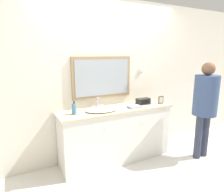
# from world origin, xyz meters

# --- Properties ---
(ground_plane) EXTENTS (14.00, 14.00, 0.00)m
(ground_plane) POSITION_xyz_m (0.00, 0.00, 0.00)
(ground_plane) COLOR silver
(wall_back) EXTENTS (8.00, 0.18, 2.55)m
(wall_back) POSITION_xyz_m (-0.00, 0.57, 1.28)
(wall_back) COLOR silver
(wall_back) RESTS_ON ground_plane
(vanity_counter) EXTENTS (1.84, 0.52, 0.87)m
(vanity_counter) POSITION_xyz_m (0.00, 0.28, 0.44)
(vanity_counter) COLOR silver
(vanity_counter) RESTS_ON ground_plane
(sink_basin) EXTENTS (0.51, 0.39, 0.18)m
(sink_basin) POSITION_xyz_m (-0.25, 0.26, 0.89)
(sink_basin) COLOR silver
(sink_basin) RESTS_ON vanity_counter
(soap_bottle) EXTENTS (0.07, 0.07, 0.19)m
(soap_bottle) POSITION_xyz_m (-0.68, 0.27, 0.95)
(soap_bottle) COLOR teal
(soap_bottle) RESTS_ON vanity_counter
(appliance_box) EXTENTS (0.23, 0.11, 0.10)m
(appliance_box) POSITION_xyz_m (0.52, 0.29, 0.92)
(appliance_box) COLOR black
(appliance_box) RESTS_ON vanity_counter
(picture_frame) EXTENTS (0.10, 0.01, 0.13)m
(picture_frame) POSITION_xyz_m (0.80, 0.18, 0.94)
(picture_frame) COLOR brown
(picture_frame) RESTS_ON vanity_counter
(hand_towel_near_sink) EXTENTS (0.19, 0.12, 0.03)m
(hand_towel_near_sink) POSITION_xyz_m (0.26, 0.18, 0.89)
(hand_towel_near_sink) COLOR #A8B7C6
(hand_towel_near_sink) RESTS_ON vanity_counter
(person) EXTENTS (0.37, 0.37, 1.58)m
(person) POSITION_xyz_m (1.31, -0.29, 0.98)
(person) COLOR #33384C
(person) RESTS_ON ground_plane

